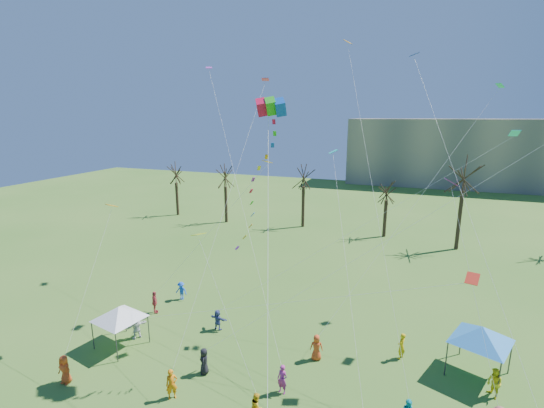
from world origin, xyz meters
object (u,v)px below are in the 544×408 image
(canopy_tent_white, at_px, (119,313))
(canopy_tent_blue, at_px, (482,334))
(big_box_kite, at_px, (261,189))
(distant_building, at_px, (487,154))

(canopy_tent_white, distance_m, canopy_tent_blue, 23.35)
(big_box_kite, distance_m, canopy_tent_white, 13.39)
(canopy_tent_white, bearing_deg, canopy_tent_blue, 12.64)
(canopy_tent_blue, bearing_deg, big_box_kite, -165.36)
(distant_building, xyz_separation_m, big_box_kite, (-24.14, -75.48, 3.96))
(big_box_kite, bearing_deg, distant_building, 72.27)
(big_box_kite, height_order, canopy_tent_blue, big_box_kite)
(canopy_tent_white, bearing_deg, distant_building, 66.25)
(canopy_tent_white, xyz_separation_m, canopy_tent_blue, (22.78, 5.11, 0.26))
(big_box_kite, xyz_separation_m, canopy_tent_white, (-9.83, -1.72, -8.93))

